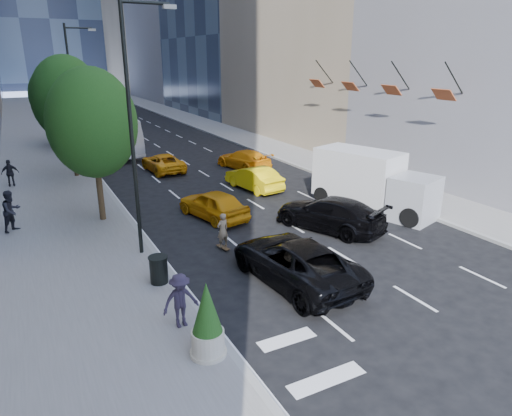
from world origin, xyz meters
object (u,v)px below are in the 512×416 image
box_truck (372,181)px  trash_can (159,270)px  black_sedan_lincoln (295,261)px  planter_shrub (207,321)px  skateboarder (223,233)px  black_sedan_mercedes (329,213)px  city_bus (91,132)px

box_truck → trash_can: bearing=176.7°
black_sedan_lincoln → planter_shrub: bearing=26.9°
skateboarder → black_sedan_lincoln: bearing=94.6°
black_sedan_lincoln → planter_shrub: (-4.60, -2.81, 0.39)m
black_sedan_lincoln → black_sedan_mercedes: size_ratio=1.06×
trash_can → planter_shrub: bearing=-90.0°
box_truck → planter_shrub: (-12.76, -8.04, -0.40)m
city_bus → planter_shrub: size_ratio=5.82×
city_bus → planter_shrub: 31.31m
black_sedan_lincoln → trash_can: black_sedan_lincoln is taller
box_truck → black_sedan_lincoln: bearing=-165.1°
skateboarder → city_bus: (-1.60, 24.49, 1.02)m
city_bus → black_sedan_lincoln: bearing=-99.6°
city_bus → trash_can: city_bus is taller
box_truck → trash_can: box_truck is taller
black_sedan_mercedes → city_bus: size_ratio=0.43×
planter_shrub → city_bus: bearing=86.7°
black_sedan_lincoln → trash_can: size_ratio=6.01×
city_bus → trash_can: size_ratio=13.20×
trash_can → planter_shrub: (-0.00, -4.77, 0.56)m
skateboarder → black_sedan_lincoln: size_ratio=0.26×
black_sedan_mercedes → box_truck: bearing=178.3°
trash_can → planter_shrub: size_ratio=0.44×
skateboarder → planter_shrub: bearing=51.0°
skateboarder → planter_shrub: 7.58m
black_sedan_mercedes → box_truck: 4.15m
planter_shrub → black_sedan_mercedes: bearing=36.5°
city_bus → planter_shrub: city_bus is taller
black_sedan_lincoln → city_bus: 28.59m
black_sedan_lincoln → black_sedan_mercedes: (4.34, 3.81, -0.01)m
black_sedan_mercedes → trash_can: black_sedan_mercedes is taller
black_sedan_mercedes → city_bus: 25.67m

